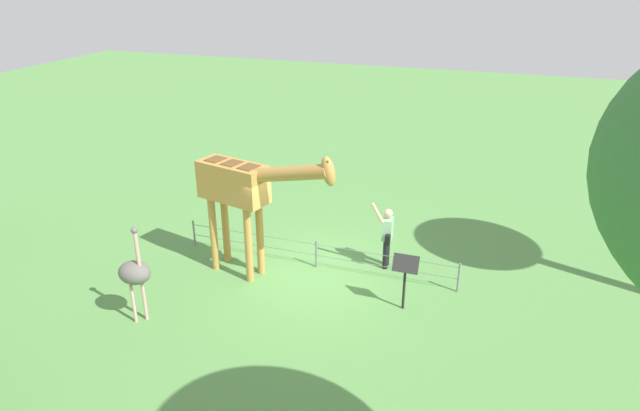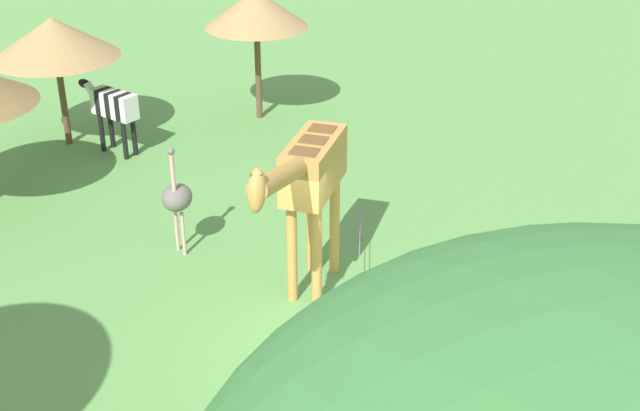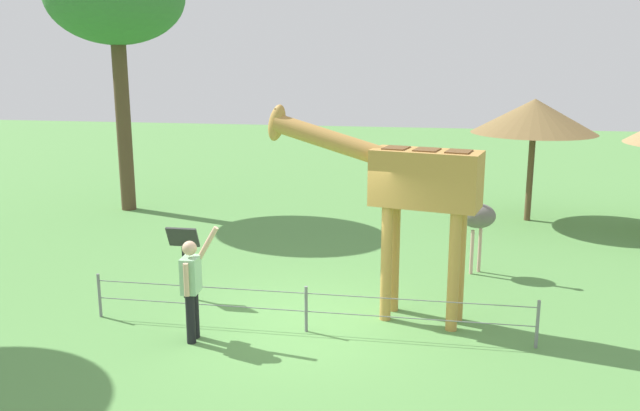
{
  "view_description": "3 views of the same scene",
  "coord_description": "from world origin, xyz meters",
  "px_view_note": "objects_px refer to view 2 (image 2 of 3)",
  "views": [
    {
      "loc": [
        4.18,
        -11.42,
        7.08
      ],
      "look_at": [
        0.38,
        -0.58,
        2.08
      ],
      "focal_mm": 31.47,
      "sensor_mm": 36.0,
      "label": 1
    },
    {
      "loc": [
        10.93,
        0.32,
        8.24
      ],
      "look_at": [
        -0.75,
        -0.39,
        2.15
      ],
      "focal_mm": 47.14,
      "sensor_mm": 36.0,
      "label": 2
    },
    {
      "loc": [
        -1.91,
        9.87,
        4.3
      ],
      "look_at": [
        -0.1,
        -0.43,
        1.9
      ],
      "focal_mm": 37.34,
      "sensor_mm": 36.0,
      "label": 3
    }
  ],
  "objects_px": {
    "shade_hut_far": "(54,38)",
    "info_sign": "(270,398)",
    "giraffe": "(308,179)",
    "visitor": "(399,368)",
    "ostrich": "(177,198)",
    "shade_hut_aside": "(256,9)",
    "zebra": "(113,107)"
  },
  "relations": [
    {
      "from": "zebra",
      "to": "giraffe",
      "type": "bearing_deg",
      "value": 40.72
    },
    {
      "from": "visitor",
      "to": "info_sign",
      "type": "height_order",
      "value": "visitor"
    },
    {
      "from": "shade_hut_far",
      "to": "shade_hut_aside",
      "type": "xyz_separation_m",
      "value": [
        -2.03,
        4.5,
        0.24
      ]
    },
    {
      "from": "shade_hut_far",
      "to": "info_sign",
      "type": "xyz_separation_m",
      "value": [
        10.29,
        6.2,
        -1.72
      ]
    },
    {
      "from": "giraffe",
      "to": "zebra",
      "type": "distance_m",
      "value": 7.86
    },
    {
      "from": "visitor",
      "to": "zebra",
      "type": "bearing_deg",
      "value": -144.05
    },
    {
      "from": "visitor",
      "to": "shade_hut_aside",
      "type": "bearing_deg",
      "value": -163.57
    },
    {
      "from": "shade_hut_far",
      "to": "zebra",
      "type": "bearing_deg",
      "value": 71.04
    },
    {
      "from": "giraffe",
      "to": "info_sign",
      "type": "height_order",
      "value": "giraffe"
    },
    {
      "from": "ostrich",
      "to": "shade_hut_aside",
      "type": "xyz_separation_m",
      "value": [
        -7.12,
        0.62,
        1.73
      ]
    },
    {
      "from": "ostrich",
      "to": "shade_hut_far",
      "type": "relative_size",
      "value": 0.71
    },
    {
      "from": "shade_hut_aside",
      "to": "info_sign",
      "type": "height_order",
      "value": "shade_hut_aside"
    },
    {
      "from": "zebra",
      "to": "shade_hut_aside",
      "type": "xyz_separation_m",
      "value": [
        -2.5,
        3.15,
        1.74
      ]
    },
    {
      "from": "giraffe",
      "to": "shade_hut_far",
      "type": "relative_size",
      "value": 1.17
    },
    {
      "from": "zebra",
      "to": "ostrich",
      "type": "xyz_separation_m",
      "value": [
        4.62,
        2.53,
        0.01
      ]
    },
    {
      "from": "giraffe",
      "to": "shade_hut_far",
      "type": "xyz_separation_m",
      "value": [
        -6.37,
        -6.43,
        0.42
      ]
    },
    {
      "from": "visitor",
      "to": "shade_hut_far",
      "type": "height_order",
      "value": "shade_hut_far"
    },
    {
      "from": "ostrich",
      "to": "shade_hut_far",
      "type": "distance_m",
      "value": 6.57
    },
    {
      "from": "giraffe",
      "to": "shade_hut_aside",
      "type": "distance_m",
      "value": 8.64
    },
    {
      "from": "ostrich",
      "to": "zebra",
      "type": "bearing_deg",
      "value": -151.3
    },
    {
      "from": "shade_hut_far",
      "to": "shade_hut_aside",
      "type": "bearing_deg",
      "value": 114.28
    },
    {
      "from": "zebra",
      "to": "info_sign",
      "type": "distance_m",
      "value": 10.96
    },
    {
      "from": "visitor",
      "to": "shade_hut_far",
      "type": "relative_size",
      "value": 0.56
    },
    {
      "from": "giraffe",
      "to": "shade_hut_far",
      "type": "distance_m",
      "value": 9.06
    },
    {
      "from": "giraffe",
      "to": "shade_hut_aside",
      "type": "height_order",
      "value": "giraffe"
    },
    {
      "from": "visitor",
      "to": "ostrich",
      "type": "relative_size",
      "value": 0.79
    },
    {
      "from": "info_sign",
      "to": "shade_hut_far",
      "type": "bearing_deg",
      "value": -148.94
    },
    {
      "from": "ostrich",
      "to": "visitor",
      "type": "bearing_deg",
      "value": 42.34
    },
    {
      "from": "giraffe",
      "to": "info_sign",
      "type": "bearing_deg",
      "value": -3.37
    },
    {
      "from": "visitor",
      "to": "shade_hut_aside",
      "type": "xyz_separation_m",
      "value": [
        -11.53,
        -3.4,
        2.0
      ]
    },
    {
      "from": "giraffe",
      "to": "visitor",
      "type": "distance_m",
      "value": 3.71
    },
    {
      "from": "ostrich",
      "to": "info_sign",
      "type": "relative_size",
      "value": 1.7
    }
  ]
}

